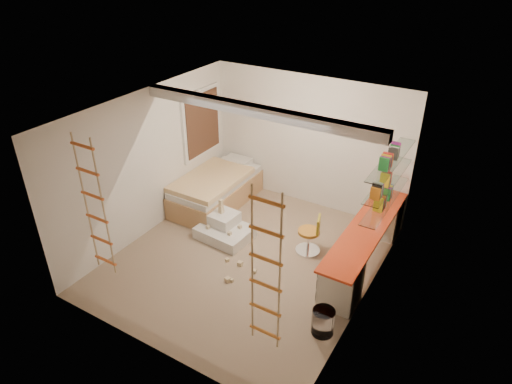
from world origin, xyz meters
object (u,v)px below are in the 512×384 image
Objects in this scene: desk at (365,244)px; play_platform at (224,228)px; bed at (216,189)px; swivel_chair at (310,239)px.

desk is 2.86× the size of play_platform.
play_platform is at bearing -168.51° from desk.
swivel_chair is (2.29, -0.51, -0.07)m from bed.
bed is 2.80× the size of swivel_chair.
bed reaches higher than play_platform.
swivel_chair is (-0.90, -0.15, -0.14)m from desk.
swivel_chair reaches higher than play_platform.
swivel_chair reaches higher than bed.
desk is at bearing -6.49° from bed.
desk reaches higher than play_platform.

